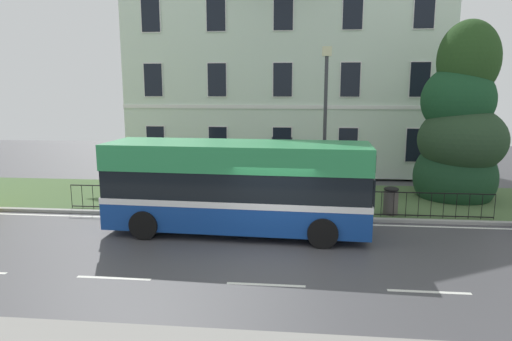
{
  "coord_description": "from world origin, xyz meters",
  "views": [
    {
      "loc": [
        0.83,
        -12.43,
        4.89
      ],
      "look_at": [
        -0.93,
        4.85,
        1.72
      ],
      "focal_mm": 31.55,
      "sensor_mm": 36.0,
      "label": 1
    }
  ],
  "objects_px": {
    "street_lamp_post": "(325,117)",
    "single_decker_bus": "(238,186)",
    "evergreen_tree": "(460,131)",
    "litter_bin": "(391,200)",
    "georgian_townhouse": "(286,62)"
  },
  "relations": [
    {
      "from": "street_lamp_post",
      "to": "single_decker_bus",
      "type": "bearing_deg",
      "value": -134.17
    },
    {
      "from": "evergreen_tree",
      "to": "single_decker_bus",
      "type": "xyz_separation_m",
      "value": [
        -8.97,
        -5.51,
        -1.43
      ]
    },
    {
      "from": "single_decker_bus",
      "to": "litter_bin",
      "type": "bearing_deg",
      "value": 25.61
    },
    {
      "from": "georgian_townhouse",
      "to": "single_decker_bus",
      "type": "bearing_deg",
      "value": -94.35
    },
    {
      "from": "single_decker_bus",
      "to": "street_lamp_post",
      "type": "bearing_deg",
      "value": 48.25
    },
    {
      "from": "street_lamp_post",
      "to": "litter_bin",
      "type": "distance_m",
      "value": 4.09
    },
    {
      "from": "evergreen_tree",
      "to": "single_decker_bus",
      "type": "relative_size",
      "value": 0.95
    },
    {
      "from": "evergreen_tree",
      "to": "litter_bin",
      "type": "bearing_deg",
      "value": -137.33
    },
    {
      "from": "litter_bin",
      "to": "georgian_townhouse",
      "type": "bearing_deg",
      "value": 110.75
    },
    {
      "from": "georgian_townhouse",
      "to": "litter_bin",
      "type": "distance_m",
      "value": 14.0
    },
    {
      "from": "georgian_townhouse",
      "to": "litter_bin",
      "type": "relative_size",
      "value": 16.48
    },
    {
      "from": "evergreen_tree",
      "to": "single_decker_bus",
      "type": "bearing_deg",
      "value": -148.43
    },
    {
      "from": "evergreen_tree",
      "to": "street_lamp_post",
      "type": "height_order",
      "value": "evergreen_tree"
    },
    {
      "from": "single_decker_bus",
      "to": "georgian_townhouse",
      "type": "bearing_deg",
      "value": 88.06
    },
    {
      "from": "single_decker_bus",
      "to": "street_lamp_post",
      "type": "height_order",
      "value": "street_lamp_post"
    }
  ]
}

